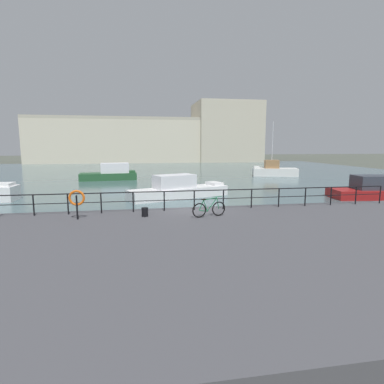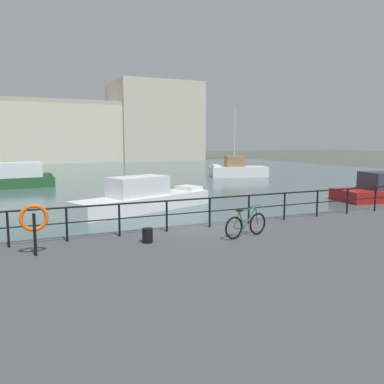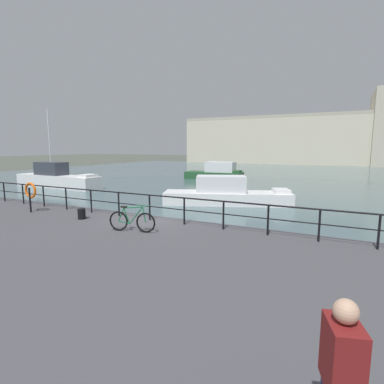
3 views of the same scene
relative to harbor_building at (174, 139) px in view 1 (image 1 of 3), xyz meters
The scene contains 12 objects.
ground_plane 64.25m from the harbor_building, 95.74° to the right, with size 240.00×240.00×0.00m, color #4C5147.
water_basin 34.56m from the harbor_building, 100.84° to the right, with size 80.00×60.00×0.01m, color #476066.
quay_promenade 70.66m from the harbor_building, 95.22° to the right, with size 56.00×13.00×0.77m, color #47474C.
harbor_building is the anchor object (origin of this frame).
moored_cabin_cruiser 56.38m from the harbor_building, 96.15° to the right, with size 8.53×4.98×1.89m.
moored_green_narrowboat 43.45m from the harbor_building, 106.89° to the right, with size 6.93×3.02×2.05m.
moored_small_launch 59.61m from the harbor_building, 80.86° to the right, with size 6.67×3.64×1.83m.
moored_blue_motorboat 41.55m from the harbor_building, 76.92° to the right, with size 6.41×3.99×7.41m.
quay_railing 64.85m from the harbor_building, 95.53° to the right, with size 22.78×0.07×1.08m.
parked_bicycle 66.56m from the harbor_building, 95.03° to the right, with size 1.74×0.44×0.98m.
mooring_bollard 66.32m from the harbor_building, 97.74° to the right, with size 0.32×0.32×0.44m, color black.
life_ring_stand 66.79m from the harbor_building, 100.43° to the right, with size 0.75×0.15×1.40m.
Camera 1 is at (-2.76, -17.03, 4.25)m, focal length 29.13 mm.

